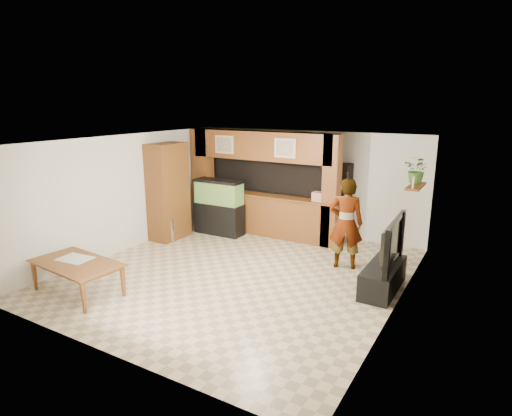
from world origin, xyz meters
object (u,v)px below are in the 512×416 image
Objects in this scene: aquarium at (219,208)px; person at (346,223)px; pantry_cabinet at (168,192)px; television at (386,242)px; dining_table at (76,278)px.

aquarium is 3.58m from person.
television is (5.35, -0.41, -0.26)m from pantry_cabinet.
person is (-0.96, 0.70, 0.02)m from television.
dining_table is (-0.12, -4.19, -0.39)m from aquarium.
dining_table is (0.75, -3.29, -0.88)m from pantry_cabinet.
person is at bearing 51.55° from television.
aquarium is 0.85× the size of dining_table.
pantry_cabinet is 1.34m from aquarium.
pantry_cabinet reaches higher than person.
pantry_cabinet is 4.40m from person.
television is at bearing 127.36° from person.
pantry_cabinet is 1.42× the size of dining_table.
aquarium is 4.68m from television.
dining_table is (-3.64, -3.58, -0.64)m from person.
dining_table is at bearing 119.62° from television.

